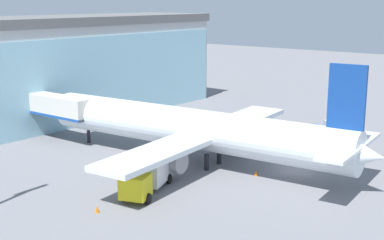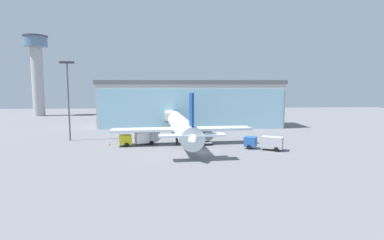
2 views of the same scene
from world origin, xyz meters
name	(u,v)px [view 1 (image 1 of 2)]	position (x,y,z in m)	size (l,w,h in m)	color
ground	(294,171)	(0.00, 0.00, 0.00)	(240.00, 240.00, 0.00)	slate
terminal_building	(47,69)	(0.00, 37.79, 7.10)	(56.49, 15.28, 14.21)	#B3B3B3
jet_bridge	(52,106)	(-6.68, 28.47, 4.10)	(2.33, 11.52, 5.47)	beige
airplane	(195,129)	(-3.89, 9.28, 3.58)	(29.90, 38.36, 11.22)	white
catering_truck	(148,175)	(-12.93, 7.56, 1.47)	(7.61, 4.62, 2.65)	yellow
fuel_truck	(333,131)	(12.10, 1.20, 1.47)	(7.47, 5.39, 2.65)	#2659A5
baggage_cart	(241,151)	(1.47, 7.11, 0.50)	(2.02, 3.02, 1.50)	gray
safety_cone_nose	(256,173)	(-3.56, 2.18, 0.28)	(0.36, 0.36, 0.55)	orange
safety_cone_wingtip	(97,209)	(-19.03, 7.48, 0.28)	(0.36, 0.36, 0.55)	orange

